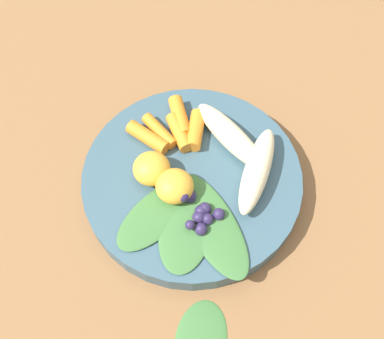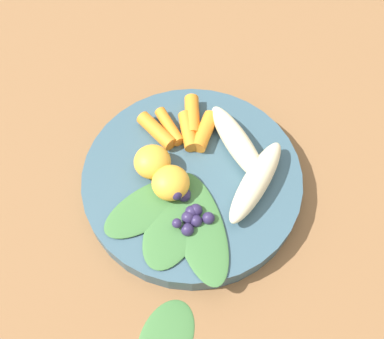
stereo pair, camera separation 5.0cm
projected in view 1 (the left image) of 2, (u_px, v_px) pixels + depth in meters
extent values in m
plane|color=brown|center=(192.00, 185.00, 0.53)|extent=(2.40, 2.40, 0.00)
cylinder|color=#385666|center=(192.00, 179.00, 0.52)|extent=(0.26, 0.26, 0.03)
ellipsoid|color=beige|center=(230.00, 136.00, 0.52)|extent=(0.12, 0.08, 0.03)
ellipsoid|color=beige|center=(257.00, 170.00, 0.49)|extent=(0.04, 0.12, 0.03)
ellipsoid|color=#F4A833|center=(175.00, 186.00, 0.48)|extent=(0.04, 0.04, 0.03)
ellipsoid|color=#F4A833|center=(152.00, 169.00, 0.49)|extent=(0.04, 0.04, 0.03)
cylinder|color=orange|center=(196.00, 130.00, 0.53)|extent=(0.03, 0.06, 0.02)
cylinder|color=orange|center=(180.00, 117.00, 0.54)|extent=(0.05, 0.06, 0.02)
cylinder|color=orange|center=(179.00, 132.00, 0.53)|extent=(0.05, 0.05, 0.02)
cylinder|color=orange|center=(159.00, 131.00, 0.53)|extent=(0.05, 0.04, 0.01)
cylinder|color=orange|center=(148.00, 137.00, 0.52)|extent=(0.06, 0.03, 0.02)
sphere|color=#2D234C|center=(207.00, 219.00, 0.47)|extent=(0.01, 0.01, 0.01)
sphere|color=#2D234C|center=(190.00, 197.00, 0.48)|extent=(0.01, 0.01, 0.01)
sphere|color=#2D234C|center=(200.00, 218.00, 0.47)|extent=(0.01, 0.01, 0.01)
sphere|color=#2D234C|center=(191.00, 194.00, 0.49)|extent=(0.01, 0.01, 0.01)
sphere|color=#2D234C|center=(183.00, 196.00, 0.47)|extent=(0.01, 0.01, 0.01)
sphere|color=#2D234C|center=(201.00, 229.00, 0.46)|extent=(0.01, 0.01, 0.01)
sphere|color=#2D234C|center=(199.00, 218.00, 0.47)|extent=(0.01, 0.01, 0.01)
sphere|color=#2D234C|center=(190.00, 225.00, 0.46)|extent=(0.01, 0.01, 0.01)
sphere|color=#2D234C|center=(205.00, 209.00, 0.48)|extent=(0.01, 0.01, 0.01)
sphere|color=#2D234C|center=(219.00, 214.00, 0.47)|extent=(0.01, 0.01, 0.01)
sphere|color=#2D234C|center=(201.00, 211.00, 0.47)|extent=(0.01, 0.01, 0.01)
cylinder|color=white|center=(191.00, 236.00, 0.47)|extent=(0.05, 0.05, 0.00)
ellipsoid|color=#3D7038|center=(157.00, 214.00, 0.48)|extent=(0.09, 0.12, 0.01)
ellipsoid|color=#3D7038|center=(186.00, 227.00, 0.47)|extent=(0.08, 0.12, 0.01)
ellipsoid|color=#3D7038|center=(211.00, 224.00, 0.47)|extent=(0.14, 0.13, 0.01)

